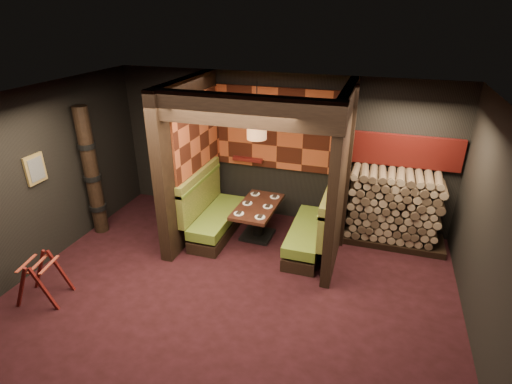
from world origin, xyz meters
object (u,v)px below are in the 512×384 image
object	(u,v)px
dining_table	(258,216)
totem_column	(92,173)
booth_bench_left	(213,214)
pendant_lamp	(257,126)
firewood_stack	(398,209)
booth_bench_right	(313,230)
luggage_rack	(41,277)

from	to	relation	value
dining_table	totem_column	bearing A→B (deg)	-166.71
booth_bench_left	dining_table	bearing A→B (deg)	9.55
pendant_lamp	firewood_stack	distance (m)	2.88
pendant_lamp	booth_bench_right	bearing A→B (deg)	-4.88
pendant_lamp	dining_table	bearing A→B (deg)	90.00
booth_bench_left	totem_column	bearing A→B (deg)	-165.25
booth_bench_left	luggage_rack	world-z (taller)	booth_bench_left
booth_bench_right	totem_column	world-z (taller)	totem_column
pendant_lamp	totem_column	distance (m)	3.14
dining_table	firewood_stack	size ratio (longest dim) A/B	0.73
luggage_rack	dining_table	bearing A→B (deg)	46.83
booth_bench_right	luggage_rack	xyz separation A→B (m)	(-3.51, -2.47, -0.03)
booth_bench_left	pendant_lamp	distance (m)	1.93
booth_bench_right	pendant_lamp	size ratio (longest dim) A/B	1.71
totem_column	firewood_stack	world-z (taller)	totem_column
luggage_rack	firewood_stack	size ratio (longest dim) A/B	0.44
dining_table	firewood_stack	xyz separation A→B (m)	(2.41, 0.56, 0.26)
dining_table	totem_column	xyz separation A→B (m)	(-2.92, -0.69, 0.77)
booth_bench_left	totem_column	size ratio (longest dim) A/B	0.67
booth_bench_right	totem_column	size ratio (longest dim) A/B	0.67
dining_table	firewood_stack	distance (m)	2.49
pendant_lamp	luggage_rack	bearing A→B (deg)	-133.73
dining_table	luggage_rack	xyz separation A→B (m)	(-2.45, -2.61, -0.05)
dining_table	luggage_rack	size ratio (longest dim) A/B	1.66
booth_bench_left	firewood_stack	world-z (taller)	firewood_stack
dining_table	totem_column	distance (m)	3.10
pendant_lamp	totem_column	bearing A→B (deg)	-167.64
pendant_lamp	luggage_rack	xyz separation A→B (m)	(-2.45, -2.56, -1.77)
booth_bench_left	luggage_rack	xyz separation A→B (m)	(-1.61, -2.47, -0.03)
totem_column	firewood_stack	size ratio (longest dim) A/B	1.39
pendant_lamp	totem_column	size ratio (longest dim) A/B	0.39
totem_column	booth_bench_right	bearing A→B (deg)	7.86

